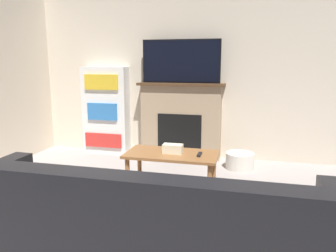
{
  "coord_description": "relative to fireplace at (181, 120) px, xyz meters",
  "views": [
    {
      "loc": [
        0.88,
        -1.13,
        1.47
      ],
      "look_at": [
        -0.01,
        2.41,
        0.75
      ],
      "focal_mm": 35.0,
      "sensor_mm": 36.0,
      "label": 1
    }
  ],
  "objects": [
    {
      "name": "tissue_box",
      "position": [
        0.21,
        -1.43,
        -0.06
      ],
      "size": [
        0.22,
        0.12,
        0.1
      ],
      "color": "beige",
      "rests_on": "coffee_table"
    },
    {
      "name": "tv",
      "position": [
        0.0,
        -0.02,
        0.89
      ],
      "size": [
        1.18,
        0.03,
        0.64
      ],
      "color": "black",
      "rests_on": "fireplace"
    },
    {
      "name": "coffee_table",
      "position": [
        0.2,
        -1.44,
        -0.18
      ],
      "size": [
        1.03,
        0.53,
        0.47
      ],
      "color": "brown",
      "rests_on": "ground_plane"
    },
    {
      "name": "bookshelf",
      "position": [
        -1.23,
        -0.02,
        0.11
      ],
      "size": [
        0.74,
        0.29,
        1.39
      ],
      "color": "white",
      "rests_on": "ground_plane"
    },
    {
      "name": "fireplace",
      "position": [
        0.0,
        0.0,
        0.0
      ],
      "size": [
        1.32,
        0.28,
        1.16
      ],
      "color": "tan",
      "rests_on": "ground_plane"
    },
    {
      "name": "storage_basket",
      "position": [
        0.92,
        -0.36,
        -0.47
      ],
      "size": [
        0.39,
        0.39,
        0.22
      ],
      "color": "silver",
      "rests_on": "ground_plane"
    },
    {
      "name": "couch",
      "position": [
        0.36,
        -3.08,
        -0.28
      ],
      "size": [
        2.57,
        0.98,
        0.92
      ],
      "color": "black",
      "rests_on": "ground_plane"
    },
    {
      "name": "remote_control",
      "position": [
        0.51,
        -1.45,
        -0.1
      ],
      "size": [
        0.04,
        0.15,
        0.02
      ],
      "color": "black",
      "rests_on": "coffee_table"
    },
    {
      "name": "wall_back",
      "position": [
        0.13,
        0.14,
        0.77
      ],
      "size": [
        5.9,
        0.06,
        2.7
      ],
      "color": "beige",
      "rests_on": "ground_plane"
    }
  ]
}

